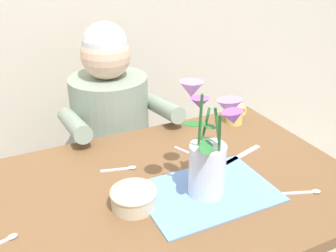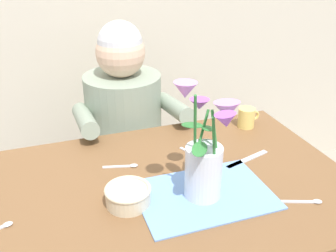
% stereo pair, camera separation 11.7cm
% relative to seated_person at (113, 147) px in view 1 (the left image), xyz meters
% --- Properties ---
extents(dining_table, '(1.20, 0.80, 0.74)m').
position_rel_seated_person_xyz_m(dining_table, '(-0.01, -0.62, 0.08)').
color(dining_table, brown).
rests_on(dining_table, ground_plane).
extents(seated_person, '(0.45, 0.47, 1.14)m').
position_rel_seated_person_xyz_m(seated_person, '(0.00, 0.00, 0.00)').
color(seated_person, '#4C4C56').
rests_on(seated_person, ground_plane).
extents(striped_placemat, '(0.40, 0.28, 0.00)m').
position_rel_seated_person_xyz_m(striped_placemat, '(0.08, -0.70, 0.18)').
color(striped_placemat, '#6B93D1').
rests_on(striped_placemat, dining_table).
extents(flower_vase, '(0.21, 0.26, 0.37)m').
position_rel_seated_person_xyz_m(flower_vase, '(0.08, -0.71, 0.32)').
color(flower_vase, silver).
rests_on(flower_vase, dining_table).
extents(ceramic_bowl, '(0.14, 0.14, 0.06)m').
position_rel_seated_person_xyz_m(ceramic_bowl, '(-0.15, -0.67, 0.21)').
color(ceramic_bowl, beige).
rests_on(ceramic_bowl, dining_table).
extents(dinner_knife, '(0.19, 0.07, 0.00)m').
position_rel_seated_person_xyz_m(dinner_knife, '(0.31, -0.57, 0.18)').
color(dinner_knife, silver).
rests_on(dinner_knife, dining_table).
extents(coffee_cup, '(0.09, 0.07, 0.08)m').
position_rel_seated_person_xyz_m(coffee_cup, '(0.43, -0.33, 0.22)').
color(coffee_cup, '#E5C666').
rests_on(coffee_cup, dining_table).
extents(spoon_0, '(0.12, 0.06, 0.01)m').
position_rel_seated_person_xyz_m(spoon_0, '(0.35, -0.84, 0.18)').
color(spoon_0, silver).
rests_on(spoon_0, dining_table).
extents(spoon_1, '(0.06, 0.12, 0.01)m').
position_rel_seated_person_xyz_m(spoon_1, '(0.15, -0.49, 0.18)').
color(spoon_1, silver).
rests_on(spoon_1, dining_table).
extents(spoon_2, '(0.12, 0.05, 0.01)m').
position_rel_seated_person_xyz_m(spoon_2, '(-0.50, -0.66, 0.18)').
color(spoon_2, silver).
rests_on(spoon_2, dining_table).
extents(spoon_3, '(0.12, 0.04, 0.01)m').
position_rel_seated_person_xyz_m(spoon_3, '(-0.10, -0.47, 0.18)').
color(spoon_3, silver).
rests_on(spoon_3, dining_table).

